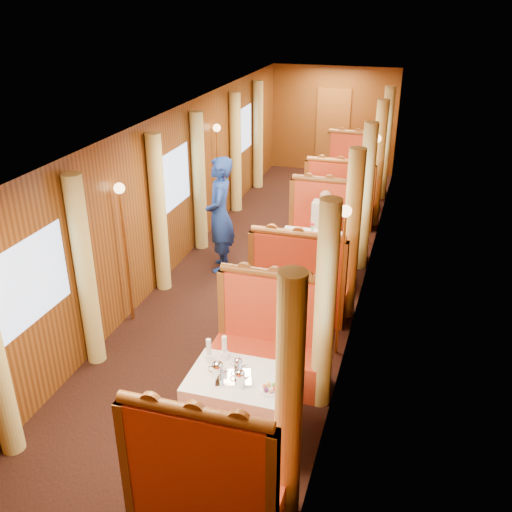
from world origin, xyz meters
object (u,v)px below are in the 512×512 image
at_px(banquette_far_fwd, 339,204).
at_px(teapot_right, 240,380).
at_px(passenger, 324,219).
at_px(tea_tray, 233,378).
at_px(teapot_back, 238,366).
at_px(fruit_plate, 270,389).
at_px(table_near, 243,408).
at_px(banquette_near_fwd, 206,482).
at_px(steward, 220,215).
at_px(teapot_left, 218,372).
at_px(rose_vase_mid, 312,227).
at_px(banquette_mid_fwd, 299,288).
at_px(banquette_mid_aft, 325,233).
at_px(rose_vase_far, 350,164).
at_px(table_mid, 313,261).
at_px(banquette_far_aft, 354,173).
at_px(table_far, 347,190).
at_px(banquette_near_aft, 270,348).

relative_size(banquette_far_fwd, teapot_right, 7.92).
bearing_deg(passenger, tea_tray, -91.08).
bearing_deg(teapot_back, fruit_plate, -26.58).
xyz_separation_m(table_near, banquette_near_fwd, (0.00, -1.01, 0.05)).
bearing_deg(steward, teapot_left, 4.05).
bearing_deg(rose_vase_mid, table_near, -89.42).
height_order(banquette_mid_fwd, banquette_mid_aft, same).
bearing_deg(banquette_far_fwd, tea_tray, -90.78).
distance_m(teapot_left, rose_vase_far, 7.05).
relative_size(banquette_near_fwd, table_mid, 1.28).
relative_size(rose_vase_mid, steward, 0.20).
height_order(tea_tray, rose_vase_far, rose_vase_far).
height_order(teapot_back, rose_vase_mid, rose_vase_mid).
distance_m(banquette_mid_fwd, rose_vase_mid, 1.11).
bearing_deg(fruit_plate, teapot_back, 152.21).
bearing_deg(banquette_far_aft, banquette_mid_fwd, -90.00).
bearing_deg(table_far, fruit_plate, -87.57).
relative_size(banquette_near_fwd, rose_vase_mid, 3.72).
relative_size(teapot_left, rose_vase_mid, 0.52).
height_order(banquette_far_aft, tea_tray, banquette_far_aft).
relative_size(table_mid, table_far, 1.00).
bearing_deg(table_far, banquette_near_aft, -90.00).
distance_m(banquette_far_aft, passenger, 3.71).
xyz_separation_m(table_mid, passenger, (-0.00, 0.82, 0.37)).
xyz_separation_m(table_near, teapot_left, (-0.22, -0.09, 0.45)).
distance_m(table_mid, teapot_right, 3.65).
xyz_separation_m(table_far, teapot_left, (-0.22, -7.09, 0.45)).
distance_m(tea_tray, teapot_right, 0.14).
bearing_deg(banquette_near_aft, fruit_plate, -75.04).
relative_size(banquette_mid_fwd, rose_vase_mid, 3.72).
bearing_deg(rose_vase_mid, passenger, 87.63).
height_order(banquette_near_aft, teapot_right, banquette_near_aft).
height_order(banquette_near_aft, rose_vase_far, banquette_near_aft).
bearing_deg(table_mid, teapot_back, -91.23).
relative_size(table_mid, passenger, 1.38).
distance_m(banquette_far_fwd, fruit_plate, 6.12).
bearing_deg(steward, fruit_plate, 10.76).
xyz_separation_m(banquette_mid_aft, banquette_far_fwd, (0.00, 1.47, 0.00)).
distance_m(banquette_far_aft, teapot_right, 8.15).
bearing_deg(table_far, steward, -113.96).
distance_m(table_near, banquette_mid_fwd, 2.49).
distance_m(banquette_near_aft, rose_vase_far, 5.97).
bearing_deg(table_mid, passenger, 90.00).
xyz_separation_m(table_mid, table_far, (0.00, 3.50, 0.00)).
distance_m(tea_tray, fruit_plate, 0.39).
distance_m(banquette_near_aft, fruit_plate, 1.22).
xyz_separation_m(table_mid, teapot_right, (0.01, -3.63, 0.44)).
bearing_deg(table_far, banquette_near_fwd, -90.00).
bearing_deg(passenger, table_far, 90.00).
height_order(banquette_mid_fwd, rose_vase_mid, banquette_mid_fwd).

